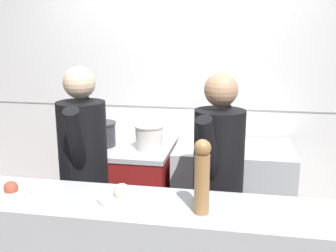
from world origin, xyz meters
name	(u,v)px	position (x,y,z in m)	size (l,w,h in m)	color
wall_back_tiled	(181,91)	(0.00, 1.41, 1.30)	(8.00, 0.06, 2.60)	white
oven_range	(124,192)	(-0.45, 1.01, 0.44)	(0.86, 0.71, 0.87)	maroon
prep_counter	(232,198)	(0.51, 1.01, 0.45)	(0.96, 0.65, 0.91)	#B7BABF
stock_pot	(101,133)	(-0.63, 0.98, 0.98)	(0.27, 0.27, 0.21)	#2D2D33
sauce_pot	(149,136)	(-0.20, 0.97, 0.98)	(0.24, 0.24, 0.20)	beige
chefs_knife	(229,152)	(0.47, 0.83, 0.92)	(0.33, 0.23, 0.02)	#B7BABF
plated_dish_main	(11,191)	(-0.69, -0.30, 0.98)	(0.22, 0.22, 0.08)	white
plated_dish_appetiser	(122,195)	(-0.07, -0.25, 0.98)	(0.26, 0.26, 0.09)	white
pepper_mill	(202,175)	(0.37, -0.34, 1.16)	(0.08, 0.08, 0.38)	#AD7A47
chef_head_cook	(84,171)	(-0.50, 0.28, 0.90)	(0.39, 0.71, 1.62)	black
chef_sous	(218,181)	(0.42, 0.28, 0.88)	(0.40, 0.69, 1.59)	black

